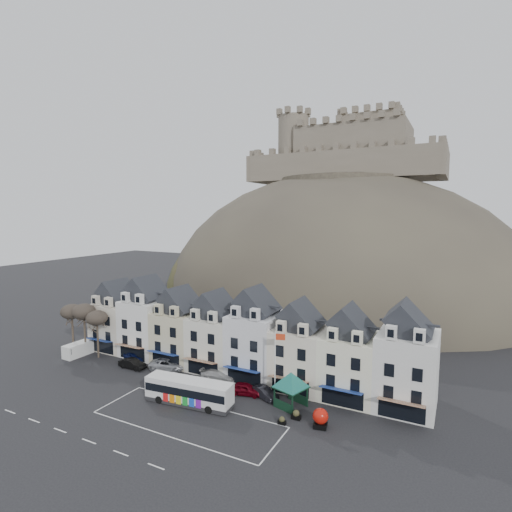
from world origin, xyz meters
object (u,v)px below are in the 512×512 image
at_px(white_van, 78,349).
at_px(car_charcoal, 264,392).
at_px(car_silver, 168,364).
at_px(car_white, 218,375).
at_px(car_maroon, 245,389).
at_px(bus_shelter, 291,380).
at_px(car_navy, 133,357).
at_px(car_black, 133,364).
at_px(flagpole, 276,362).
at_px(bus, 189,390).
at_px(red_buoy, 320,418).

height_order(white_van, car_charcoal, white_van).
xyz_separation_m(car_silver, car_white, (8.87, 0.20, -0.03)).
bearing_deg(car_maroon, car_white, 54.92).
height_order(white_van, car_maroon, white_van).
relative_size(bus_shelter, car_navy, 1.64).
bearing_deg(car_navy, car_maroon, -82.63).
xyz_separation_m(white_van, car_silver, (17.00, 2.30, -0.29)).
relative_size(car_black, car_silver, 0.80).
bearing_deg(flagpole, bus, -149.29).
bearing_deg(car_black, car_navy, 41.58).
height_order(bus_shelter, flagpole, flagpole).
xyz_separation_m(red_buoy, car_silver, (-25.60, 5.14, -0.31)).
height_order(red_buoy, car_navy, red_buoy).
bearing_deg(white_van, car_charcoal, 1.99).
bearing_deg(car_black, car_silver, -66.36).
distance_m(bus, car_silver, 12.09).
relative_size(car_white, car_charcoal, 1.24).
xyz_separation_m(flagpole, white_van, (-35.73, -0.34, -4.10)).
xyz_separation_m(white_van, car_charcoal, (33.96, 0.63, -0.38)).
bearing_deg(bus_shelter, bus, -138.09).
distance_m(bus, bus_shelter, 12.66).
xyz_separation_m(bus_shelter, car_navy, (-28.11, 2.50, -2.71)).
bearing_deg(car_charcoal, bus_shelter, -76.76).
bearing_deg(car_white, car_black, 92.12).
bearing_deg(car_maroon, car_charcoal, -95.37).
bearing_deg(flagpole, car_charcoal, 170.86).
distance_m(white_van, car_navy, 10.12).
relative_size(bus_shelter, flagpole, 0.72).
height_order(bus, bus_shelter, bus_shelter).
distance_m(flagpole, car_silver, 19.33).
bearing_deg(car_charcoal, bus, 149.98).
bearing_deg(bus, red_buoy, 2.35).
relative_size(car_black, car_white, 0.85).
relative_size(bus, white_van, 2.42).
bearing_deg(car_charcoal, white_van, 113.36).
height_order(car_black, car_maroon, car_maroon).
distance_m(bus_shelter, white_van, 37.98).
height_order(bus_shelter, car_black, bus_shelter).
height_order(car_navy, car_white, car_white).
bearing_deg(white_van, car_black, 1.30).
relative_size(white_van, car_black, 1.06).
distance_m(red_buoy, car_silver, 26.11).
height_order(bus_shelter, car_white, bus_shelter).
xyz_separation_m(bus_shelter, car_charcoal, (-3.95, 0.63, -2.70)).
xyz_separation_m(car_black, car_white, (13.91, 2.42, 0.02)).
relative_size(bus_shelter, car_black, 1.47).
distance_m(flagpole, car_black, 24.18).
distance_m(car_white, car_charcoal, 8.30).
bearing_deg(red_buoy, car_navy, 170.77).
relative_size(flagpole, car_white, 1.74).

